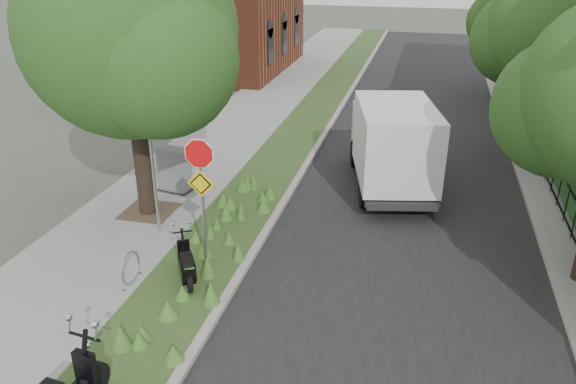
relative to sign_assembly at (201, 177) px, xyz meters
The scene contains 18 objects.
ground 2.78m from the sign_assembly, 22.62° to the right, with size 120.00×120.00×0.00m, color #4C5147.
sidewalk_near 10.10m from the sign_assembly, 106.84° to the left, with size 3.50×60.00×0.12m, color gray.
verge 9.69m from the sign_assembly, 90.61° to the left, with size 2.00×60.00×0.12m, color #324B20.
kerb_near 9.73m from the sign_assembly, 84.54° to the left, with size 0.20×60.00×0.13m, color #9E9991.
road 10.65m from the sign_assembly, 64.96° to the left, with size 7.00×60.00×0.01m, color black.
kerb_far 12.50m from the sign_assembly, 50.01° to the left, with size 0.20×60.00×0.13m, color #9E9991.
footpath_far 13.64m from the sign_assembly, 44.45° to the left, with size 3.20×60.00×0.12m, color gray.
street_tree_main 4.30m from the sign_assembly, 139.63° to the left, with size 6.21×5.54×7.66m.
bare_post 2.18m from the sign_assembly, 145.95° to the left, with size 0.08×0.08×4.00m.
bike_hoop 2.54m from the sign_assembly, 137.69° to the right, with size 0.06×0.78×0.77m.
sign_assembly is the anchor object (origin of this frame).
fence_far 12.86m from the sign_assembly, 47.60° to the left, with size 0.04×24.00×1.00m.
hedge_far 13.34m from the sign_assembly, 45.36° to the left, with size 1.00×24.00×1.10m, color #163F1D.
far_tree_b 12.78m from the sign_assembly, 48.62° to the left, with size 4.83×4.31×6.56m.
far_tree_c 19.42m from the sign_assembly, 64.46° to the left, with size 4.37×3.89×5.93m.
scooter_near 2.05m from the sign_assembly, 96.20° to the right, with size 0.87×1.37×0.73m.
box_truck 6.99m from the sign_assembly, 56.96° to the left, with size 3.10×5.52×2.36m.
utility_cabinet 4.79m from the sign_assembly, 123.28° to the left, with size 1.09×0.83×1.31m.
Camera 1 is at (3.24, -10.02, 7.07)m, focal length 35.00 mm.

